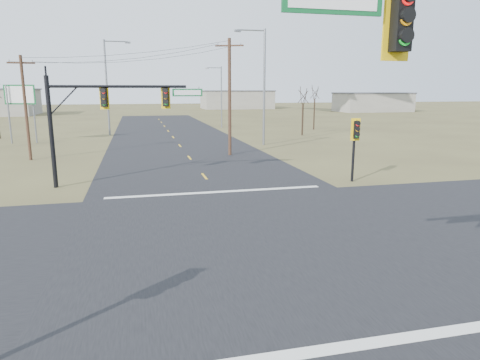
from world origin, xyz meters
name	(u,v)px	position (x,y,z in m)	size (l,w,h in m)	color
ground	(252,237)	(0.00, 0.00, 0.00)	(320.00, 320.00, 0.00)	brown
road_ew	(252,237)	(0.00, 0.00, 0.01)	(160.00, 14.00, 0.02)	black
road_ns	(252,237)	(0.00, 0.00, 0.01)	(14.00, 160.00, 0.02)	black
stop_bar_near	(341,347)	(0.00, -7.50, 0.03)	(12.00, 0.40, 0.01)	silver
stop_bar_far	(217,192)	(0.00, 7.50, 0.03)	(12.00, 0.40, 0.01)	silver
mast_arm_far	(108,107)	(-5.71, 10.94, 4.62)	(8.83, 0.57, 6.36)	black
pedestal_signal_ne	(356,135)	(8.71, 8.28, 2.91)	(0.66, 0.57, 3.92)	black
utility_pole_near	(230,96)	(3.60, 20.73, 5.04)	(2.24, 1.02, 9.73)	#482E1F
utility_pole_far	(25,106)	(-12.63, 22.06, 4.31)	(2.01, 0.31, 8.20)	#482E1F
highway_sign	(20,102)	(-15.82, 34.13, 4.30)	(3.16, 0.86, 6.08)	slate
streetlight_a	(262,81)	(8.21, 26.79, 6.40)	(3.19, 0.45, 11.40)	slate
streetlight_b	(220,94)	(8.03, 47.88, 4.97)	(2.48, 0.40, 8.86)	slate
streetlight_c	(109,82)	(-7.21, 40.41, 6.43)	(3.19, 0.34, 11.44)	slate
bare_tree_c	(303,95)	(15.82, 34.67, 4.90)	(3.22, 3.22, 6.25)	black
bare_tree_d	(315,92)	(20.35, 41.67, 5.21)	(2.82, 2.82, 6.47)	black
warehouse_mid	(237,100)	(25.00, 110.00, 2.50)	(20.00, 12.00, 5.00)	#9A9688
warehouse_right	(373,103)	(55.00, 85.00, 2.25)	(18.00, 10.00, 4.50)	#9A9688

